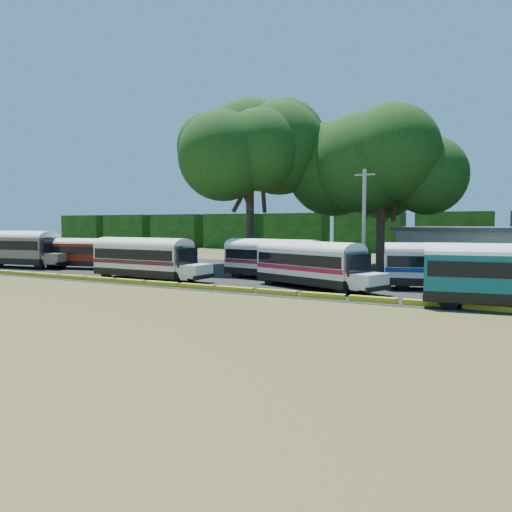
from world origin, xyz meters
The scene contains 14 objects.
ground centered at (0.00, 0.00, 0.00)m, with size 160.00×160.00×0.00m, color #3F4C19.
asphalt_strip centered at (1.00, 12.00, 0.01)m, with size 64.00×24.00×0.02m, color black.
curb centered at (0.00, 1.00, 0.15)m, with size 53.70×0.45×0.30m.
terminal_building centered at (18.00, 30.00, 2.03)m, with size 19.00×9.00×4.00m.
treeline_backdrop centered at (0.00, 48.00, 3.00)m, with size 130.00×4.00×6.00m.
bus_beige centered at (-23.54, 5.56, 2.09)m, with size 11.37×4.21×3.65m.
bus_red centered at (-16.80, 7.65, 1.70)m, with size 9.25×3.93×2.96m.
bus_cream_west centered at (-4.99, 3.28, 1.86)m, with size 10.05×2.70×3.29m.
bus_cream_east centered at (3.75, 8.22, 1.79)m, with size 9.91×3.87×3.17m.
bus_white_red centered at (8.23, 4.77, 1.80)m, with size 9.92×5.61×3.19m.
bus_white_blue centered at (16.53, 8.10, 1.76)m, with size 9.76×4.62×3.12m.
tree_west centered at (-3.42, 17.13, 12.20)m, with size 12.06×12.06×16.67m.
tree_center centered at (8.46, 21.82, 10.36)m, with size 12.36×12.36×14.92m.
utility_pole centered at (9.62, 12.26, 4.43)m, with size 1.60×0.30×8.63m.
Camera 1 is at (20.97, -26.44, 4.41)m, focal length 35.00 mm.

